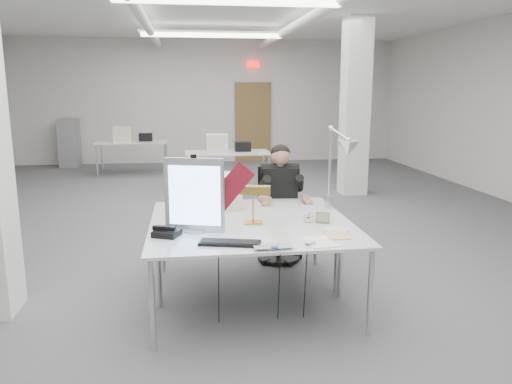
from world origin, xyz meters
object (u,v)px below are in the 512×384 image
beige_monitor (225,191)px  office_chair (279,213)px  architect_lamp (337,171)px  seated_person (280,184)px  monitor (194,195)px  bankers_lamp (253,205)px  desk_main (257,237)px  laptop (275,249)px  desk_phone (167,233)px

beige_monitor → office_chair: bearing=42.6°
office_chair → architect_lamp: architect_lamp is taller
seated_person → beige_monitor: (-0.65, -0.40, 0.03)m
monitor → beige_monitor: (0.31, 0.83, -0.14)m
bankers_lamp → architect_lamp: (0.84, 0.25, 0.24)m
desk_main → monitor: 0.63m
beige_monitor → laptop: bearing=-72.0°
desk_main → laptop: bearing=-79.7°
monitor → desk_phone: bearing=-136.7°
office_chair → desk_phone: 1.85m
seated_person → bankers_lamp: size_ratio=2.74×
beige_monitor → architect_lamp: size_ratio=0.44×
desk_main → desk_phone: size_ratio=9.05×
desk_phone → architect_lamp: bearing=42.1°
office_chair → architect_lamp: (0.39, -0.86, 0.61)m
office_chair → bankers_lamp: office_chair is taller
bankers_lamp → architect_lamp: architect_lamp is taller
office_chair → architect_lamp: 1.13m
seated_person → bankers_lamp: 1.15m
bankers_lamp → monitor: bearing=-149.7°
architect_lamp → beige_monitor: bearing=177.5°
bankers_lamp → architect_lamp: 0.91m
seated_person → bankers_lamp: (-0.44, -1.06, 0.03)m
monitor → laptop: bearing=-29.6°
office_chair → monitor: size_ratio=1.80×
seated_person → laptop: seated_person is taller
monitor → architect_lamp: size_ratio=0.75×
office_chair → seated_person: (0.00, -0.05, 0.34)m
desk_main → office_chair: size_ratio=1.61×
seated_person → monitor: bearing=-121.9°
architect_lamp → laptop: bearing=-108.3°
monitor → architect_lamp: bearing=34.0°
bankers_lamp → laptop: bearing=-73.9°
monitor → laptop: monitor is taller
seated_person → office_chair: bearing=96.0°
desk_phone → architect_lamp: size_ratio=0.24×
office_chair → desk_phone: office_chair is taller
monitor → architect_lamp: 1.42m
monitor → desk_main: bearing=-4.8°
seated_person → monitor: monitor is taller
desk_phone → architect_lamp: architect_lamp is taller
desk_main → beige_monitor: beige_monitor is taller
desk_main → laptop: 0.41m
bankers_lamp → architect_lamp: size_ratio=0.42×
desk_main → desk_phone: 0.74m
office_chair → laptop: (-0.38, -1.89, 0.21)m
seated_person → desk_phone: seated_person is taller
bankers_lamp → architect_lamp: bearing=28.3°
laptop → desk_phone: bearing=146.7°
desk_phone → laptop: bearing=-7.6°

